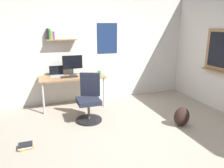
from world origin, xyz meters
name	(u,v)px	position (x,y,z in m)	size (l,w,h in m)	color
ground_plane	(136,144)	(0.00, 0.00, 0.00)	(5.20, 5.20, 0.00)	#9E9384
wall_back	(95,49)	(0.00, 2.45, 1.30)	(5.00, 0.30, 2.60)	silver
desk	(72,79)	(-0.68, 2.05, 0.66)	(1.48, 0.64, 0.74)	#997047
office_chair	(89,101)	(-0.49, 1.19, 0.41)	(0.54, 0.56, 0.95)	black
laptop	(57,74)	(-1.01, 2.20, 0.79)	(0.31, 0.21, 0.23)	#ADAFB5
monitor_primary	(72,64)	(-0.64, 2.15, 1.01)	(0.46, 0.17, 0.46)	#38383D
keyboard	(69,77)	(-0.75, 1.97, 0.75)	(0.37, 0.13, 0.02)	black
computer_mouse	(82,76)	(-0.47, 1.97, 0.75)	(0.10, 0.06, 0.03)	#262628
coffee_mug	(99,73)	(-0.04, 2.02, 0.78)	(0.08, 0.08, 0.09)	#338C4C
backpack	(182,117)	(1.11, 0.33, 0.19)	(0.32, 0.22, 0.37)	black
book_stack_on_floor	(26,146)	(-1.70, 0.47, 0.04)	(0.24, 0.20, 0.08)	orange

